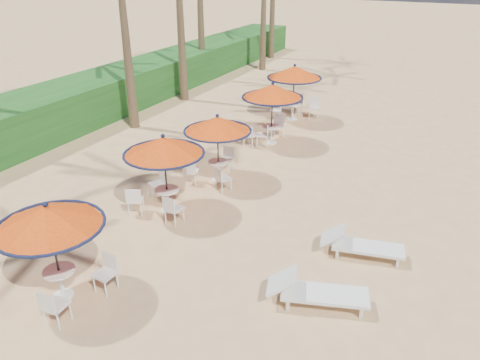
% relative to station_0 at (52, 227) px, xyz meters
% --- Properties ---
extents(scrub_hedge, '(3.00, 40.00, 1.80)m').
position_rel_station_0_xyz_m(scrub_hedge, '(-8.61, 11.37, -0.94)').
color(scrub_hedge, '#194716').
rests_on(scrub_hedge, ground).
extents(station_0, '(2.32, 2.32, 2.42)m').
position_rel_station_0_xyz_m(station_0, '(0.00, 0.00, 0.00)').
color(station_0, black).
rests_on(station_0, ground).
extents(station_1, '(2.35, 2.35, 2.45)m').
position_rel_station_0_xyz_m(station_1, '(-0.25, 4.31, -0.05)').
color(station_1, black).
rests_on(station_1, ground).
extents(station_2, '(2.25, 2.25, 2.35)m').
position_rel_station_0_xyz_m(station_2, '(0.11, 6.86, -0.12)').
color(station_2, black).
rests_on(station_2, ground).
extents(station_3, '(2.43, 2.46, 2.54)m').
position_rel_station_0_xyz_m(station_3, '(0.32, 10.89, 0.02)').
color(station_3, black).
rests_on(station_3, ground).
extents(station_4, '(2.49, 2.49, 2.59)m').
position_rel_station_0_xyz_m(station_4, '(0.05, 14.24, 0.05)').
color(station_4, black).
rests_on(station_4, ground).
extents(lounger_mid, '(2.31, 1.33, 0.79)m').
position_rel_station_0_xyz_m(lounger_mid, '(5.08, 2.25, -1.47)').
color(lounger_mid, silver).
rests_on(lounger_mid, ground).
extents(lounger_far, '(2.17, 1.07, 0.75)m').
position_rel_station_0_xyz_m(lounger_far, '(5.51, 4.54, -1.49)').
color(lounger_far, silver).
rests_on(lounger_far, ground).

